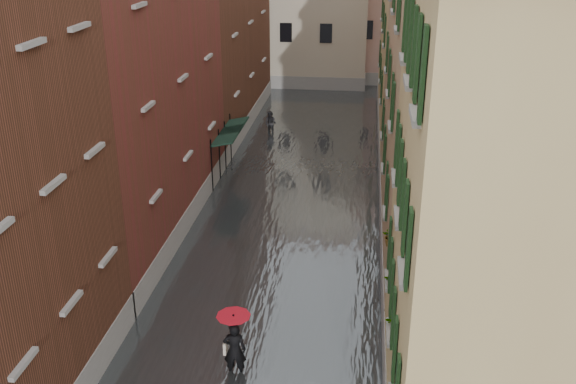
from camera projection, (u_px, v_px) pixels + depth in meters
The scene contains 13 objects.
ground at pixel (245, 373), 18.68m from camera, with size 120.00×120.00×0.00m, color #5B5A5D.
floodwater at pixel (295, 196), 30.53m from camera, with size 10.00×60.00×0.20m, color #454A4D.
building_left_mid at pixel (108, 84), 25.26m from camera, with size 6.00×14.00×12.50m, color maroon.
building_left_far at pixel (201, 14), 38.68m from camera, with size 6.00×16.00×14.00m, color brown.
building_right_near at pixel (540, 243), 13.83m from camera, with size 6.00×8.00×11.50m, color tan.
building_right_mid at pixel (472, 88), 23.59m from camera, with size 6.00×14.00×13.00m, color #9A855D.
building_right_far at pixel (435, 40), 37.60m from camera, with size 6.00×16.00×11.50m, color tan.
building_end_pink at pixel (405, 3), 52.24m from camera, with size 10.00×9.00×12.00m, color tan.
awning_near at pixel (227, 137), 31.24m from camera, with size 1.09×3.05×2.80m.
awning_far at pixel (233, 128), 32.62m from camera, with size 1.09×2.80×2.80m.
window_planters at pixel (397, 293), 16.17m from camera, with size 0.59×8.37×0.84m.
pedestrian_main at pixel (234, 340), 18.11m from camera, with size 0.98×0.98×2.06m.
pedestrian_far at pixel (271, 124), 39.18m from camera, with size 0.73×0.57×1.51m, color black.
Camera 1 is at (3.09, -14.88, 12.16)m, focal length 40.00 mm.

